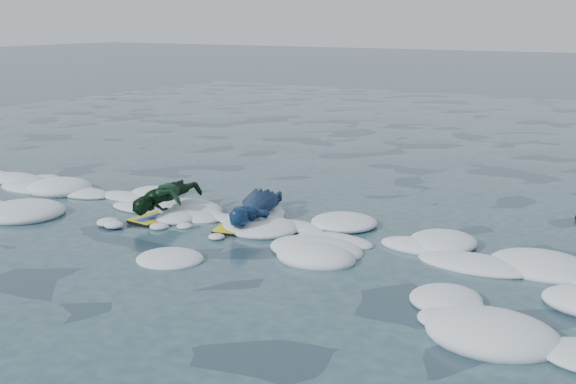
% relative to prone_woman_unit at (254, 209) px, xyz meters
% --- Properties ---
extents(ground, '(120.00, 120.00, 0.00)m').
position_rel_prone_woman_unit_xyz_m(ground, '(-0.13, -1.58, -0.22)').
color(ground, '#172538').
rests_on(ground, ground).
extents(foam_band, '(12.00, 3.10, 0.30)m').
position_rel_prone_woman_unit_xyz_m(foam_band, '(-0.13, -0.55, -0.22)').
color(foam_band, white).
rests_on(foam_band, ground).
extents(prone_woman_unit, '(1.04, 1.75, 0.43)m').
position_rel_prone_woman_unit_xyz_m(prone_woman_unit, '(0.00, 0.00, 0.00)').
color(prone_woman_unit, black).
rests_on(prone_woman_unit, ground).
extents(prone_child_unit, '(0.63, 1.30, 0.51)m').
position_rel_prone_woman_unit_xyz_m(prone_child_unit, '(-1.34, -0.37, 0.04)').
color(prone_child_unit, black).
rests_on(prone_child_unit, ground).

